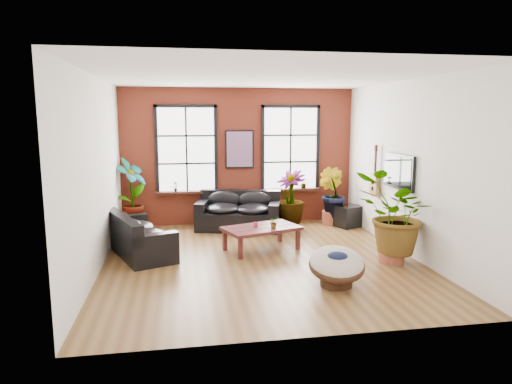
# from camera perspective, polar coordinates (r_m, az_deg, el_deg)

# --- Properties ---
(room) EXTENTS (6.04, 6.54, 3.54)m
(room) POSITION_cam_1_polar(r_m,az_deg,el_deg) (8.80, 0.49, 2.72)
(room) COLOR brown
(room) RESTS_ON ground
(sofa_back) EXTENTS (2.22, 1.48, 0.94)m
(sofa_back) POSITION_cam_1_polar(r_m,az_deg,el_deg) (11.39, -2.17, -2.52)
(sofa_back) COLOR black
(sofa_back) RESTS_ON ground
(sofa_left) EXTENTS (1.59, 2.27, 0.83)m
(sofa_left) POSITION_cam_1_polar(r_m,az_deg,el_deg) (9.59, -14.62, -5.37)
(sofa_left) COLOR black
(sofa_left) RESTS_ON ground
(coffee_table) EXTENTS (1.75, 1.35, 0.59)m
(coffee_table) POSITION_cam_1_polar(r_m,az_deg,el_deg) (9.57, 0.68, -4.71)
(coffee_table) COLOR #451919
(coffee_table) RESTS_ON ground
(papasan_chair) EXTENTS (1.07, 1.08, 0.69)m
(papasan_chair) POSITION_cam_1_polar(r_m,az_deg,el_deg) (7.71, 10.05, -8.99)
(papasan_chair) COLOR #392114
(papasan_chair) RESTS_ON ground
(poster) EXTENTS (0.74, 0.06, 0.98)m
(poster) POSITION_cam_1_polar(r_m,az_deg,el_deg) (11.77, -2.07, 5.37)
(poster) COLOR black
(poster) RESTS_ON room
(tv_wall_unit) EXTENTS (0.13, 1.86, 1.20)m
(tv_wall_unit) POSITION_cam_1_polar(r_m,az_deg,el_deg) (10.17, 16.55, 2.06)
(tv_wall_unit) COLOR black
(tv_wall_unit) RESTS_ON room
(media_box) EXTENTS (0.81, 0.75, 0.54)m
(media_box) POSITION_cam_1_polar(r_m,az_deg,el_deg) (11.88, 11.46, -2.96)
(media_box) COLOR black
(media_box) RESTS_ON ground
(pot_back_left) EXTENTS (0.57, 0.57, 0.37)m
(pot_back_left) POSITION_cam_1_polar(r_m,az_deg,el_deg) (11.60, -14.95, -3.83)
(pot_back_left) COLOR #9A4732
(pot_back_left) RESTS_ON ground
(pot_back_right) EXTENTS (0.57, 0.57, 0.35)m
(pot_back_right) POSITION_cam_1_polar(r_m,az_deg,el_deg) (12.07, 9.39, -3.17)
(pot_back_right) COLOR #9A4732
(pot_back_right) RESTS_ON ground
(pot_right_wall) EXTENTS (0.54, 0.54, 0.36)m
(pot_right_wall) POSITION_cam_1_polar(r_m,az_deg,el_deg) (9.21, 16.56, -7.33)
(pot_right_wall) COLOR #9A4732
(pot_right_wall) RESTS_ON ground
(pot_mid) EXTENTS (0.64, 0.64, 0.38)m
(pot_mid) POSITION_cam_1_polar(r_m,az_deg,el_deg) (11.53, 4.17, -3.59)
(pot_mid) COLOR #9A4732
(pot_mid) RESTS_ON ground
(floor_plant_back_left) EXTENTS (1.00, 1.06, 1.66)m
(floor_plant_back_left) POSITION_cam_1_polar(r_m,az_deg,el_deg) (11.43, -15.28, 0.04)
(floor_plant_back_left) COLOR #1C5215
(floor_plant_back_left) RESTS_ON ground
(floor_plant_back_right) EXTENTS (0.87, 0.93, 1.33)m
(floor_plant_back_right) POSITION_cam_1_polar(r_m,az_deg,el_deg) (11.96, 9.42, -0.17)
(floor_plant_back_right) COLOR #1C5215
(floor_plant_back_right) RESTS_ON ground
(floor_plant_right_wall) EXTENTS (1.63, 1.48, 1.57)m
(floor_plant_right_wall) POSITION_cam_1_polar(r_m,az_deg,el_deg) (9.01, 16.99, -2.71)
(floor_plant_right_wall) COLOR #1C5215
(floor_plant_right_wall) RESTS_ON ground
(floor_plant_mid) EXTENTS (1.05, 1.05, 1.32)m
(floor_plant_mid) POSITION_cam_1_polar(r_m,az_deg,el_deg) (11.38, 4.29, -0.62)
(floor_plant_mid) COLOR #1C5215
(floor_plant_mid) RESTS_ON ground
(table_plant) EXTENTS (0.28, 0.26, 0.24)m
(table_plant) POSITION_cam_1_polar(r_m,az_deg,el_deg) (9.47, 2.24, -3.76)
(table_plant) COLOR #1C5215
(table_plant) RESTS_ON coffee_table
(sill_plant_left) EXTENTS (0.17, 0.17, 0.27)m
(sill_plant_left) POSITION_cam_1_polar(r_m,az_deg,el_deg) (11.72, -10.04, 0.72)
(sill_plant_left) COLOR #1C5215
(sill_plant_left) RESTS_ON room
(sill_plant_right) EXTENTS (0.19, 0.19, 0.27)m
(sill_plant_right) POSITION_cam_1_polar(r_m,az_deg,el_deg) (12.16, 5.96, 1.11)
(sill_plant_right) COLOR #1C5215
(sill_plant_right) RESTS_ON room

